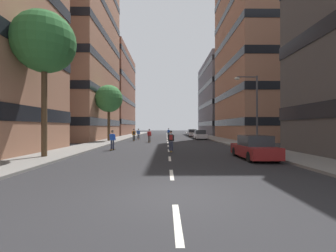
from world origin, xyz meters
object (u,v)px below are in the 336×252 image
parked_car_mid (192,133)px  streetlamp_right (253,104)px  street_tree_near (44,43)px  street_tree_mid (109,99)px  skater_3 (112,139)px  skater_5 (171,140)px  parked_car_near (254,148)px  skater_2 (134,134)px  parked_car_far (200,135)px  skater_4 (138,133)px  skater_0 (149,135)px  skater_1 (169,132)px

parked_car_mid → streetlamp_right: (2.11, -29.49, 3.44)m
street_tree_near → street_tree_mid: bearing=90.0°
skater_3 → skater_5: bearing=-14.5°
parked_car_near → skater_2: bearing=118.6°
parked_car_far → street_tree_mid: street_tree_mid is taller
skater_5 → skater_4: bearing=104.5°
skater_5 → streetlamp_right: bearing=11.2°
street_tree_mid → streetlamp_right: bearing=-36.8°
skater_5 → parked_car_mid: bearing=80.3°
skater_0 → skater_4: same height
skater_0 → skater_4: 7.91m
street_tree_mid → skater_5: street_tree_mid is taller
parked_car_far → street_tree_mid: 15.92m
parked_car_far → skater_1: bearing=117.8°
street_tree_near → street_tree_mid: street_tree_near is taller
skater_1 → skater_3: bearing=-100.8°
skater_3 → parked_car_mid: bearing=70.6°
street_tree_mid → skater_3: (3.25, -11.91, -4.99)m
skater_0 → skater_4: size_ratio=1.00×
skater_2 → skater_1: bearing=70.0°
parked_car_far → skater_1: skater_1 is taller
skater_4 → skater_5: bearing=-75.5°
parked_car_mid → parked_car_far: (0.00, -11.49, 0.00)m
street_tree_near → streetlamp_right: bearing=18.8°
parked_car_far → skater_2: skater_2 is taller
parked_car_far → skater_5: 20.17m
skater_2 → skater_4: same height
parked_car_mid → skater_4: 15.61m
street_tree_mid → skater_4: size_ratio=4.37×
skater_1 → skater_2: size_ratio=1.00×
parked_car_far → street_tree_near: bearing=-120.3°
parked_car_near → street_tree_near: bearing=178.3°
skater_4 → skater_0: bearing=-72.9°
skater_2 → street_tree_mid: bearing=-155.6°
parked_car_far → street_tree_mid: (-13.67, -6.22, 5.28)m
parked_car_near → street_tree_mid: street_tree_mid is taller
parked_car_near → skater_1: skater_1 is taller
streetlamp_right → skater_3: 12.92m
skater_0 → skater_1: bearing=81.0°
parked_car_far → street_tree_near: size_ratio=0.46×
skater_3 → skater_5: 5.32m
street_tree_near → streetlamp_right: 17.03m
streetlamp_right → skater_5: streetlamp_right is taller
parked_car_near → parked_car_far: same height
skater_5 → street_tree_near: bearing=-155.0°
parked_car_near → skater_2: size_ratio=2.47×
streetlamp_right → skater_0: (-10.01, 10.14, -3.12)m
skater_2 → skater_3: bearing=-90.2°
skater_2 → skater_3: 13.41m
skater_0 → skater_5: same height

